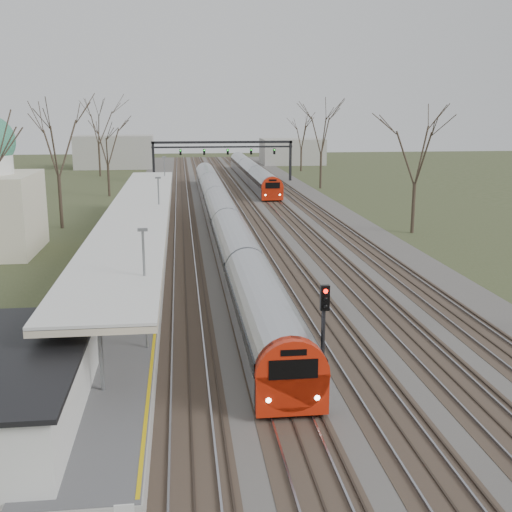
{
  "coord_description": "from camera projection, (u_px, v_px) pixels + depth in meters",
  "views": [
    {
      "loc": [
        -6.16,
        -11.44,
        10.68
      ],
      "look_at": [
        -1.71,
        26.13,
        2.0
      ],
      "focal_mm": 45.0,
      "sensor_mm": 36.0,
      "label": 1
    }
  ],
  "objects": [
    {
      "name": "track_bed",
      "position": [
        242.0,
        213.0,
        67.42
      ],
      "size": [
        24.0,
        160.0,
        0.22
      ],
      "color": "#474442",
      "rests_on": "ground"
    },
    {
      "name": "signal_gantry",
      "position": [
        223.0,
        149.0,
        95.36
      ],
      "size": [
        21.0,
        0.59,
        6.08
      ],
      "color": "black",
      "rests_on": "ground"
    },
    {
      "name": "tree_east_far",
      "position": [
        416.0,
        150.0,
        54.79
      ],
      "size": [
        5.0,
        5.0,
        10.3
      ],
      "color": "#2D231C",
      "rests_on": "ground"
    },
    {
      "name": "signal_post",
      "position": [
        324.0,
        319.0,
        24.91
      ],
      "size": [
        0.35,
        0.45,
        4.1
      ],
      "color": "black",
      "rests_on": "ground"
    },
    {
      "name": "train_far",
      "position": [
        251.0,
        172.0,
        96.15
      ],
      "size": [
        2.62,
        45.21,
        3.05
      ],
      "color": "#B8BBC3",
      "rests_on": "ground"
    },
    {
      "name": "canopy",
      "position": [
        139.0,
        210.0,
        44.18
      ],
      "size": [
        4.1,
        50.0,
        3.11
      ],
      "color": "slate",
      "rests_on": "platform"
    },
    {
      "name": "passenger",
      "position": [
        121.0,
        298.0,
        30.33
      ],
      "size": [
        0.54,
        0.75,
        1.9
      ],
      "primitive_type": "imported",
      "rotation": [
        0.0,
        0.0,
        1.7
      ],
      "color": "#2C4F57",
      "rests_on": "platform"
    },
    {
      "name": "platform",
      "position": [
        144.0,
        245.0,
        49.31
      ],
      "size": [
        3.5,
        69.0,
        1.0
      ],
      "primitive_type": "cube",
      "color": "#9E9B93",
      "rests_on": "ground"
    },
    {
      "name": "train_near",
      "position": [
        222.0,
        213.0,
        58.13
      ],
      "size": [
        2.62,
        75.21,
        3.05
      ],
      "color": "#B8BBC3",
      "rests_on": "ground"
    },
    {
      "name": "tree_west_far",
      "position": [
        56.0,
        140.0,
        56.88
      ],
      "size": [
        5.5,
        5.5,
        11.33
      ],
      "color": "#2D231C",
      "rests_on": "ground"
    }
  ]
}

